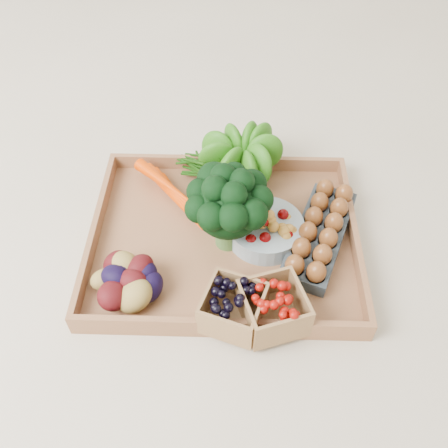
{
  "coord_description": "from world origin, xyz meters",
  "views": [
    {
      "loc": [
        0.02,
        -0.67,
        0.82
      ],
      "look_at": [
        0.0,
        0.0,
        0.06
      ],
      "focal_mm": 40.0,
      "sensor_mm": 36.0,
      "label": 1
    }
  ],
  "objects_px": {
    "broccoli": "(228,220)",
    "cherry_bowl": "(265,230)",
    "tray": "(224,240)",
    "egg_carton": "(319,236)"
  },
  "relations": [
    {
      "from": "broccoli",
      "to": "cherry_bowl",
      "type": "bearing_deg",
      "value": 12.17
    },
    {
      "from": "broccoli",
      "to": "cherry_bowl",
      "type": "height_order",
      "value": "broccoli"
    },
    {
      "from": "cherry_bowl",
      "to": "egg_carton",
      "type": "height_order",
      "value": "cherry_bowl"
    },
    {
      "from": "tray",
      "to": "egg_carton",
      "type": "xyz_separation_m",
      "value": [
        0.2,
        -0.0,
        0.02
      ]
    },
    {
      "from": "broccoli",
      "to": "cherry_bowl",
      "type": "relative_size",
      "value": 1.11
    },
    {
      "from": "cherry_bowl",
      "to": "tray",
      "type": "bearing_deg",
      "value": -175.1
    },
    {
      "from": "broccoli",
      "to": "egg_carton",
      "type": "relative_size",
      "value": 0.65
    },
    {
      "from": "tray",
      "to": "cherry_bowl",
      "type": "distance_m",
      "value": 0.09
    },
    {
      "from": "tray",
      "to": "broccoli",
      "type": "xyz_separation_m",
      "value": [
        0.01,
        -0.01,
        0.08
      ]
    },
    {
      "from": "tray",
      "to": "egg_carton",
      "type": "bearing_deg",
      "value": -0.5
    }
  ]
}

